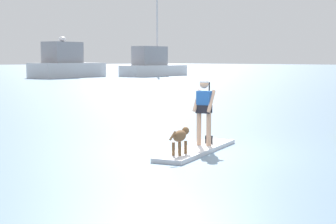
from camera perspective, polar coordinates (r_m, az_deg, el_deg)
The scene contains 6 objects.
ground_plane at distance 13.41m, azimuth 3.00°, elevation -4.12°, with size 400.00×400.00×0.00m, color slate.
paddleboard at distance 13.61m, azimuth 3.37°, elevation -3.77°, with size 3.77×1.95×0.10m.
person_paddler at distance 13.68m, azimuth 3.74°, elevation 0.50°, with size 0.67×0.58×1.64m.
dog at distance 12.45m, azimuth 1.29°, elevation -2.54°, with size 0.96×0.42×0.59m.
moored_boat_far_starboard at distance 68.93m, azimuth -10.40°, elevation 4.84°, with size 10.57×5.49×4.96m.
moored_boat_center at distance 73.77m, azimuth -1.59°, elevation 4.85°, with size 10.88×4.38×12.05m.
Camera 1 is at (-9.74, -8.94, 2.23)m, focal length 59.35 mm.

